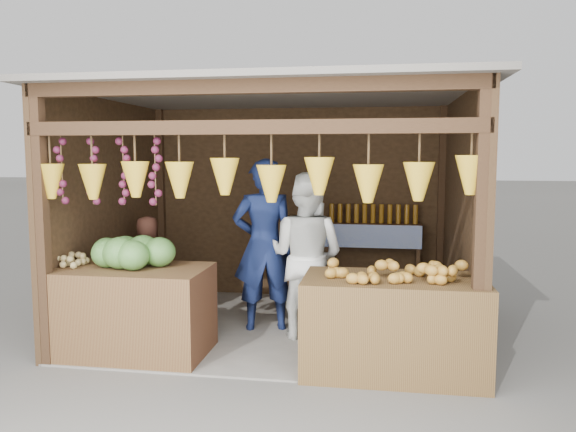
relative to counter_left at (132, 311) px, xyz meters
The scene contains 12 objects.
ground 1.70m from the counter_left, 40.06° to the left, with size 80.00×80.00×0.00m, color #514F49.
stall_structure 2.01m from the counter_left, 39.66° to the left, with size 4.30×3.30×2.66m.
back_shelf 3.32m from the counter_left, 45.42° to the left, with size 1.25×0.32×1.32m.
counter_left is the anchor object (origin of this frame).
counter_right 2.53m from the counter_left, ahead, with size 1.62×0.85×0.87m, color #493118.
stool 1.25m from the counter_left, 105.61° to the left, with size 0.28×0.28×0.26m, color black.
man_standing 1.58m from the counter_left, 41.14° to the left, with size 0.70×0.46×1.93m, color #131D47.
woman_standing 1.86m from the counter_left, 25.98° to the left, with size 0.87×0.68×1.79m, color white.
vendor_seated 1.25m from the counter_left, 105.61° to the left, with size 0.48×0.31×0.99m, color #562E22.
melon_pile 0.60m from the counter_left, 145.94° to the left, with size 1.00×0.50×0.32m, color #1E4D14, non-canonical shape.
tanfruit_pile 0.80m from the counter_left, behind, with size 0.34×0.40×0.13m, color olive, non-canonical shape.
mango_pile 2.58m from the counter_left, ahead, with size 1.40×0.64×0.22m, color #CD511B, non-canonical shape.
Camera 1 is at (1.11, -6.13, 1.96)m, focal length 35.00 mm.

